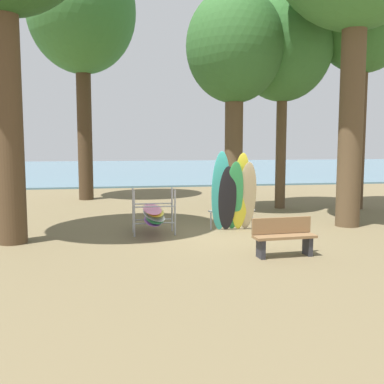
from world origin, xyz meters
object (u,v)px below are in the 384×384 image
(board_storage_rack, at_px, (154,214))
(park_bench, at_px, (284,236))
(tree_far_left_back, at_px, (283,45))
(tree_far_right_back, at_px, (82,13))
(tree_deep_back, at_px, (365,15))
(leaning_board_pile, at_px, (234,195))
(tree_mid_behind, at_px, (235,50))

(board_storage_rack, height_order, park_bench, board_storage_rack)
(tree_far_left_back, height_order, park_bench, tree_far_left_back)
(tree_far_right_back, height_order, board_storage_rack, tree_far_right_back)
(tree_deep_back, height_order, board_storage_rack, tree_deep_back)
(board_storage_rack, bearing_deg, leaning_board_pile, 0.31)
(tree_deep_back, bearing_deg, board_storage_rack, -157.08)
(tree_mid_behind, relative_size, tree_far_left_back, 0.94)
(tree_far_right_back, distance_m, leaning_board_pile, 11.59)
(park_bench, bearing_deg, tree_far_right_back, 113.64)
(tree_deep_back, relative_size, board_storage_rack, 4.42)
(tree_far_left_back, xyz_separation_m, board_storage_rack, (-5.26, -4.08, -5.57))
(tree_deep_back, xyz_separation_m, park_bench, (-5.52, -6.40, -6.72))
(tree_mid_behind, xyz_separation_m, tree_deep_back, (4.98, 0.24, 1.49))
(tree_far_left_back, xyz_separation_m, leaning_board_pile, (-2.97, -4.07, -5.09))
(tree_far_left_back, bearing_deg, leaning_board_pile, -126.14)
(park_bench, bearing_deg, tree_mid_behind, 84.94)
(tree_mid_behind, bearing_deg, tree_far_right_back, 137.66)
(leaning_board_pile, bearing_deg, board_storage_rack, -179.69)
(tree_mid_behind, height_order, tree_deep_back, tree_deep_back)
(tree_far_right_back, relative_size, park_bench, 7.56)
(tree_far_left_back, height_order, tree_far_right_back, tree_far_right_back)
(tree_far_left_back, height_order, leaning_board_pile, tree_far_left_back)
(leaning_board_pile, distance_m, park_bench, 3.05)
(tree_far_left_back, relative_size, tree_deep_back, 0.88)
(tree_far_left_back, distance_m, tree_far_right_back, 8.71)
(leaning_board_pile, bearing_deg, park_bench, -83.84)
(tree_mid_behind, height_order, leaning_board_pile, tree_mid_behind)
(tree_mid_behind, relative_size, board_storage_rack, 3.65)
(tree_mid_behind, xyz_separation_m, board_storage_rack, (-3.15, -3.20, -5.13))
(tree_far_left_back, distance_m, tree_deep_back, 3.12)
(tree_far_left_back, distance_m, park_bench, 9.42)
(tree_mid_behind, height_order, park_bench, tree_mid_behind)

